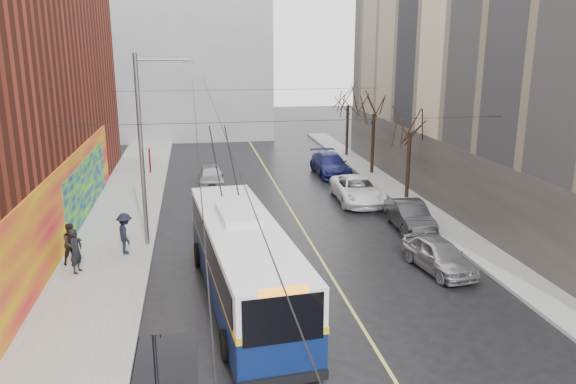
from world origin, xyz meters
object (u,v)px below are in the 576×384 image
pedestrian_b (72,244)px  parked_car_d (330,164)px  tree_near (411,120)px  parked_car_a (439,255)px  trolleybus (243,260)px  tree_far (348,96)px  following_car (211,176)px  tree_mid (374,103)px  parked_car_b (410,216)px  parked_car_c (357,190)px  streetlight_pole (145,147)px  pedestrian_a (76,251)px  pedestrian_c (125,234)px

pedestrian_b → parked_car_d: bearing=7.5°
tree_near → parked_car_a: size_ratio=1.55×
trolleybus → parked_car_a: bearing=4.7°
tree_far → parked_car_d: tree_far is taller
tree_far → parked_car_d: 8.49m
following_car → trolleybus: bearing=-87.1°
tree_near → pedestrian_b: (-18.28, -7.96, -3.92)m
tree_mid → trolleybus: 22.82m
trolleybus → parked_car_d: size_ratio=2.28×
parked_car_d → pedestrian_b: bearing=-135.7°
parked_car_b → parked_car_c: (-1.20, 5.48, 0.05)m
tree_mid → following_car: tree_mid is taller
streetlight_pole → parked_car_c: 13.94m
streetlight_pole → parked_car_c: size_ratio=1.62×
parked_car_c → pedestrian_a: (-14.71, -8.97, 0.33)m
tree_far → parked_car_a: 25.57m
tree_near → pedestrian_c: (-16.15, -7.12, -3.88)m
parked_car_a → pedestrian_c: pedestrian_c is taller
parked_car_c → pedestrian_c: bearing=-148.8°
streetlight_pole → parked_car_d: streetlight_pole is taller
tree_mid → trolleybus: size_ratio=0.54×
parked_car_b → pedestrian_c: size_ratio=2.32×
parked_car_b → pedestrian_c: bearing=-171.1°
pedestrian_c → parked_car_d: bearing=-57.6°
tree_mid → trolleybus: tree_mid is taller
streetlight_pole → parked_car_a: size_ratio=2.18×
parked_car_a → parked_car_d: bearing=82.3°
parked_car_d → pedestrian_a: pedestrian_a is taller
trolleybus → parked_car_a: size_ratio=2.99×
trolleybus → parked_car_c: 14.85m
parked_car_b → parked_car_d: (-1.08, 12.94, 0.06)m
tree_far → parked_car_a: (-2.86, -25.02, -4.44)m
following_car → pedestrian_c: pedestrian_c is taller
trolleybus → parked_car_c: size_ratio=2.22×
parked_car_a → parked_car_c: bearing=83.4°
parked_car_d → following_car: parked_car_d is taller
tree_mid → trolleybus: (-11.28, -19.49, -3.65)m
parked_car_d → pedestrian_b: 21.61m
streetlight_pole → pedestrian_a: size_ratio=4.73×
parked_car_c → pedestrian_c: pedestrian_c is taller
parked_car_d → following_car: size_ratio=1.26×
tree_near → pedestrian_c: tree_near is taller
parked_car_b → pedestrian_b: size_ratio=2.44×
pedestrian_a → pedestrian_c: size_ratio=1.00×
parked_car_d → pedestrian_c: 19.53m
parked_car_a → following_car: size_ratio=0.96×
tree_mid → pedestrian_c: tree_mid is taller
parked_car_a → tree_far: bearing=75.1°
pedestrian_b → pedestrian_a: bearing=-108.9°
tree_mid → pedestrian_b: tree_mid is taller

